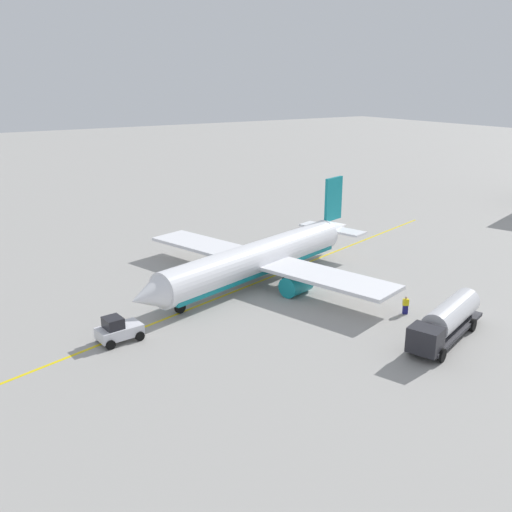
{
  "coord_description": "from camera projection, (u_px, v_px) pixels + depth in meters",
  "views": [
    {
      "loc": [
        30.76,
        47.96,
        20.82
      ],
      "look_at": [
        0.0,
        0.0,
        3.0
      ],
      "focal_mm": 40.07,
      "sensor_mm": 36.0,
      "label": 1
    }
  ],
  "objects": [
    {
      "name": "refueling_worker",
      "position": [
        406.0,
        305.0,
        52.44
      ],
      "size": [
        0.63,
        0.57,
        1.71
      ],
      "color": "navy",
      "rests_on": "ground"
    },
    {
      "name": "ground_plane",
      "position": [
        256.0,
        283.0,
        60.6
      ],
      "size": [
        400.0,
        400.0,
        0.0
      ],
      "primitive_type": "plane",
      "color": "#9E9B96"
    },
    {
      "name": "airplane",
      "position": [
        259.0,
        259.0,
        60.22
      ],
      "size": [
        33.05,
        30.88,
        9.47
      ],
      "color": "white",
      "rests_on": "ground"
    },
    {
      "name": "fuel_tanker",
      "position": [
        447.0,
        320.0,
        47.01
      ],
      "size": [
        11.24,
        5.93,
        3.15
      ],
      "color": "#2D2D33",
      "rests_on": "ground"
    },
    {
      "name": "taxi_line_marking",
      "position": [
        256.0,
        283.0,
        60.6
      ],
      "size": [
        71.53,
        21.23,
        0.01
      ],
      "primitive_type": "cube",
      "rotation": [
        0.0,
        0.0,
        0.29
      ],
      "color": "yellow",
      "rests_on": "ground"
    },
    {
      "name": "pushback_tug",
      "position": [
        118.0,
        330.0,
        46.94
      ],
      "size": [
        3.78,
        2.62,
        2.2
      ],
      "color": "silver",
      "rests_on": "ground"
    },
    {
      "name": "safety_cone_nose",
      "position": [
        120.0,
        319.0,
        50.72
      ],
      "size": [
        0.62,
        0.62,
        0.69
      ],
      "primitive_type": "cone",
      "color": "#F2590F",
      "rests_on": "ground"
    }
  ]
}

